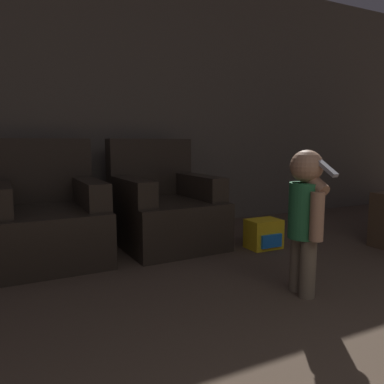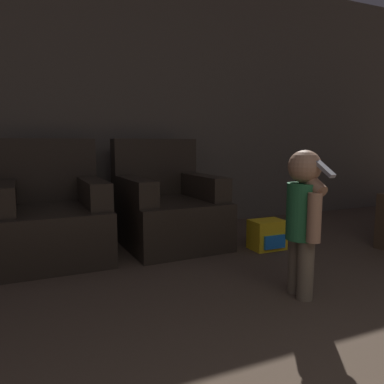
# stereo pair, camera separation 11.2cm
# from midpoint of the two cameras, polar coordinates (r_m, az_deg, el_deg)

# --- Properties ---
(wall_back) EXTENTS (8.40, 0.05, 2.60)m
(wall_back) POSITION_cam_midpoint_polar(r_m,az_deg,el_deg) (3.80, -9.49, 13.86)
(wall_back) COLOR #51493F
(wall_back) RESTS_ON ground_plane
(armchair_left) EXTENTS (0.79, 0.90, 0.91)m
(armchair_left) POSITION_cam_midpoint_polar(r_m,az_deg,el_deg) (3.06, -19.68, -3.61)
(armchair_left) COLOR black
(armchair_left) RESTS_ON ground_plane
(armchair_right) EXTENTS (0.82, 0.92, 0.91)m
(armchair_right) POSITION_cam_midpoint_polar(r_m,az_deg,el_deg) (3.26, -2.79, -2.50)
(armchair_right) COLOR black
(armchair_right) RESTS_ON ground_plane
(person_toddler) EXTENTS (0.18, 0.33, 0.84)m
(person_toddler) POSITION_cam_midpoint_polar(r_m,az_deg,el_deg) (2.20, 18.09, -2.86)
(person_toddler) COLOR brown
(person_toddler) RESTS_ON ground_plane
(toy_backpack) EXTENTS (0.28, 0.22, 0.24)m
(toy_backpack) POSITION_cam_midpoint_polar(r_m,az_deg,el_deg) (3.18, 12.39, -6.40)
(toy_backpack) COLOR yellow
(toy_backpack) RESTS_ON ground_plane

